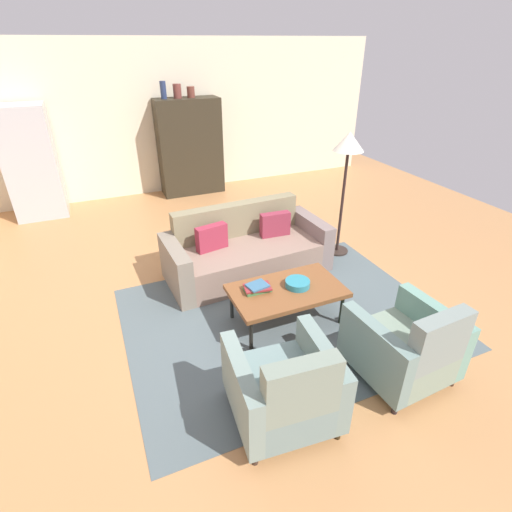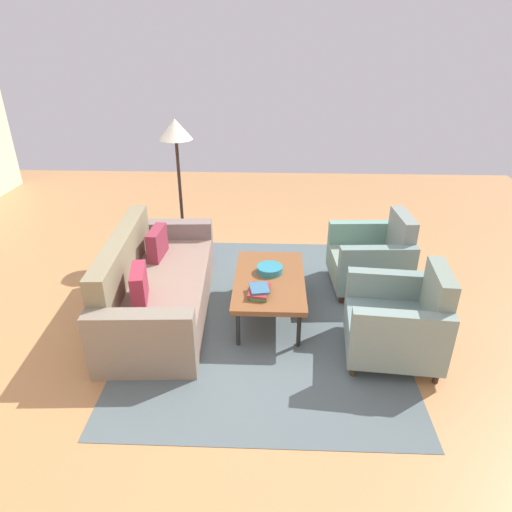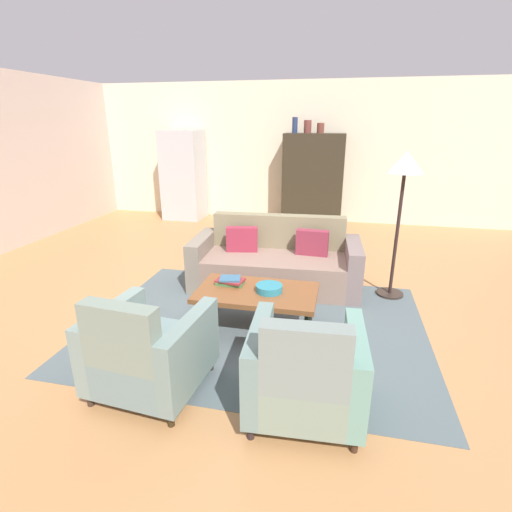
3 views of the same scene
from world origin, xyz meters
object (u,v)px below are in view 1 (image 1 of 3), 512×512
object	(u,v)px
fruit_bowl	(298,283)
book_stack	(257,288)
armchair_left	(286,391)
floor_lamp	(348,154)
vase_small	(191,92)
cabinet	(190,147)
vase_round	(177,91)
coffee_table	(287,292)
couch	(245,251)
refrigerator	(31,163)
armchair_right	(407,349)
vase_tall	(163,90)

from	to	relation	value
fruit_bowl	book_stack	bearing A→B (deg)	167.95
armchair_left	floor_lamp	size ratio (longest dim) A/B	0.51
book_stack	vase_small	world-z (taller)	vase_small
cabinet	vase_round	bearing A→B (deg)	-178.19
vase_round	floor_lamp	world-z (taller)	vase_round
coffee_table	book_stack	xyz separation A→B (m)	(-0.30, 0.09, 0.07)
couch	refrigerator	distance (m)	4.17
cabinet	vase_small	distance (m)	1.00
book_stack	refrigerator	size ratio (longest dim) A/B	0.16
couch	vase_small	distance (m)	3.70
armchair_right	floor_lamp	size ratio (longest dim) A/B	0.51
armchair_right	vase_small	distance (m)	5.89
armchair_left	cabinet	world-z (taller)	cabinet
coffee_table	armchair_right	bearing A→B (deg)	-62.63
couch	coffee_table	size ratio (longest dim) A/B	1.79
cabinet	fruit_bowl	bearing A→B (deg)	-90.57
armchair_left	floor_lamp	distance (m)	3.27
vase_tall	fruit_bowl	bearing A→B (deg)	-85.49
vase_small	floor_lamp	bearing A→B (deg)	-71.04
book_stack	refrigerator	world-z (taller)	refrigerator
vase_round	refrigerator	distance (m)	2.79
armchair_right	floor_lamp	world-z (taller)	floor_lamp
coffee_table	floor_lamp	world-z (taller)	floor_lamp
couch	vase_tall	size ratio (longest dim) A/B	7.17
cabinet	vase_tall	bearing A→B (deg)	-179.32
armchair_left	vase_tall	xyz separation A→B (m)	(0.38, 5.67, 1.61)
book_stack	vase_small	distance (m)	4.68
vase_small	floor_lamp	world-z (taller)	vase_small
armchair_left	armchair_right	distance (m)	1.21
vase_tall	coffee_table	bearing A→B (deg)	-87.10
cabinet	floor_lamp	world-z (taller)	cabinet
couch	armchair_left	distance (m)	2.43
coffee_table	armchair_left	size ratio (longest dim) A/B	1.36
vase_small	refrigerator	xyz separation A→B (m)	(-2.86, -0.10, -0.97)
couch	book_stack	distance (m)	1.15
couch	book_stack	world-z (taller)	couch
armchair_right	vase_small	world-z (taller)	vase_small
armchair_left	vase_round	xyz separation A→B (m)	(0.63, 5.67, 1.58)
couch	vase_round	distance (m)	3.70
couch	coffee_table	world-z (taller)	couch
vase_small	vase_round	bearing A→B (deg)	180.00
vase_round	refrigerator	world-z (taller)	vase_round
book_stack	vase_tall	bearing A→B (deg)	89.04
armchair_right	refrigerator	xyz separation A→B (m)	(-3.19, 5.57, 0.58)
coffee_table	vase_tall	bearing A→B (deg)	92.90
fruit_bowl	couch	bearing A→B (deg)	96.31
coffee_table	refrigerator	bearing A→B (deg)	120.41
fruit_bowl	refrigerator	world-z (taller)	refrigerator
refrigerator	fruit_bowl	bearing A→B (deg)	-58.38
fruit_bowl	book_stack	distance (m)	0.44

